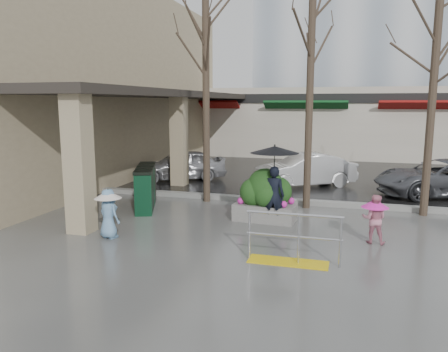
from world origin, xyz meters
The scene contains 20 objects.
ground centered at (0.00, 0.00, 0.00)m, with size 120.00×120.00×0.00m, color #51514F.
street_asphalt centered at (0.00, 22.00, 0.01)m, with size 120.00×36.00×0.01m, color black.
curb centered at (0.00, 4.00, 0.07)m, with size 120.00×0.30×0.15m, color gray.
near_building centered at (-9.00, 8.00, 4.00)m, with size 6.00×18.00×8.00m, color tan.
canopy_slab centered at (-4.80, 8.00, 3.62)m, with size 2.80×18.00×0.25m, color #2D2823.
pillar_front centered at (-3.90, -0.50, 1.75)m, with size 0.55×0.55×3.50m, color tan.
pillar_back centered at (-3.90, 6.00, 1.75)m, with size 0.55×0.55×3.50m, color tan.
storefront_row centered at (2.00, 17.97, 2.01)m, with size 34.00×6.74×4.00m.
handrail centered at (1.36, -1.20, 0.38)m, with size 1.90×0.50×1.03m.
tree_west centered at (-2.00, 3.60, 5.08)m, with size 3.20×3.20×6.80m.
tree_midwest centered at (1.20, 3.60, 5.23)m, with size 3.20×3.20×7.00m.
tree_mideast centered at (4.50, 3.60, 4.86)m, with size 3.20×3.20×6.50m.
woman centered at (0.54, 1.50, 1.35)m, with size 1.28×1.28×2.11m.
child_pink centered at (3.00, 0.59, 0.64)m, with size 0.62×0.62×1.12m.
child_blue centered at (-3.00, -0.74, 0.69)m, with size 0.67×0.64×1.18m.
planter centered at (0.26, 1.82, 0.68)m, with size 1.70×0.99×1.43m.
news_boxes centered at (-3.52, 2.29, 0.63)m, with size 1.30×2.29×1.26m.
car_a centered at (-4.28, 7.04, 0.63)m, with size 1.49×3.70×1.26m, color #A1A1A6.
car_b centered at (0.80, 7.06, 0.63)m, with size 1.33×3.82×1.26m, color white.
car_c centered at (5.52, 6.59, 0.63)m, with size 2.09×4.53×1.26m, color slate.
Camera 1 is at (2.37, -9.58, 3.17)m, focal length 35.00 mm.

